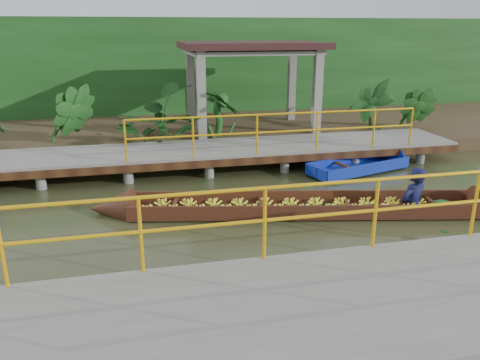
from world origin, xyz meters
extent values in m
plane|color=#2D351A|center=(0.00, 0.00, 0.00)|extent=(80.00, 80.00, 0.00)
cube|color=#372A1B|center=(0.00, 7.50, 0.23)|extent=(30.00, 8.00, 0.45)
cube|color=slate|center=(0.00, 3.50, 0.50)|extent=(16.00, 2.00, 0.15)
cube|color=#311A0D|center=(0.00, 2.50, 0.42)|extent=(16.00, 0.12, 0.18)
cylinder|color=#DA9C0B|center=(2.75, 2.55, 1.57)|extent=(7.50, 0.05, 0.05)
cylinder|color=#DA9C0B|center=(2.75, 2.55, 1.12)|extent=(7.50, 0.05, 0.05)
cylinder|color=#DA9C0B|center=(2.75, 2.55, 1.07)|extent=(0.05, 0.05, 1.00)
cylinder|color=slate|center=(-4.00, 4.30, 0.22)|extent=(0.24, 0.24, 0.55)
cylinder|color=slate|center=(-2.00, 2.70, 0.22)|extent=(0.24, 0.24, 0.55)
cylinder|color=slate|center=(-2.00, 4.30, 0.22)|extent=(0.24, 0.24, 0.55)
cylinder|color=slate|center=(0.00, 2.70, 0.22)|extent=(0.24, 0.24, 0.55)
cylinder|color=slate|center=(0.00, 4.30, 0.22)|extent=(0.24, 0.24, 0.55)
cylinder|color=slate|center=(2.00, 2.70, 0.22)|extent=(0.24, 0.24, 0.55)
cylinder|color=slate|center=(2.00, 4.30, 0.22)|extent=(0.24, 0.24, 0.55)
cylinder|color=slate|center=(4.00, 2.70, 0.22)|extent=(0.24, 0.24, 0.55)
cylinder|color=slate|center=(4.00, 4.30, 0.22)|extent=(0.24, 0.24, 0.55)
cylinder|color=slate|center=(6.00, 2.70, 0.22)|extent=(0.24, 0.24, 0.55)
cylinder|color=slate|center=(6.00, 4.30, 0.22)|extent=(0.24, 0.24, 0.55)
cylinder|color=slate|center=(0.00, 2.70, 0.22)|extent=(0.24, 0.24, 0.55)
cube|color=slate|center=(1.00, -4.20, 0.30)|extent=(18.00, 2.40, 0.70)
cylinder|color=#DA9C0B|center=(1.00, -3.05, 1.65)|extent=(10.00, 0.05, 0.05)
cylinder|color=#DA9C0B|center=(1.00, -3.05, 1.20)|extent=(10.00, 0.05, 0.05)
cylinder|color=#DA9C0B|center=(1.00, -3.05, 1.15)|extent=(0.05, 0.05, 1.00)
cube|color=slate|center=(1.20, 5.10, 1.60)|extent=(0.25, 0.25, 2.80)
cube|color=slate|center=(4.80, 5.10, 1.60)|extent=(0.25, 0.25, 2.80)
cube|color=slate|center=(1.20, 7.50, 1.60)|extent=(0.25, 0.25, 2.80)
cube|color=slate|center=(4.80, 7.50, 1.60)|extent=(0.25, 0.25, 2.80)
cube|color=slate|center=(3.00, 6.30, 2.90)|extent=(4.00, 2.60, 0.12)
cube|color=black|center=(3.00, 6.30, 3.10)|extent=(4.40, 3.00, 0.20)
cube|color=#163D13|center=(0.00, 10.00, 2.00)|extent=(30.00, 0.80, 4.00)
cube|color=#38160F|center=(2.50, -0.13, 0.05)|extent=(7.10, 2.33, 0.05)
cube|color=#38160F|center=(2.59, 0.31, 0.18)|extent=(6.93, 1.52, 0.30)
cube|color=#38160F|center=(2.41, -0.56, 0.18)|extent=(6.93, 1.52, 0.30)
cone|color=#38160F|center=(-1.35, 0.69, 0.12)|extent=(1.04, 1.01, 0.85)
ellipsoid|color=#163D13|center=(5.27, -0.71, 0.14)|extent=(0.56, 0.48, 0.23)
imported|color=#0E1134|center=(4.66, -0.58, 0.96)|extent=(0.74, 0.60, 1.76)
cube|color=#0D2395|center=(4.87, 2.24, 0.09)|extent=(2.91, 1.60, 0.09)
cube|color=#0D2395|center=(4.75, 2.64, 0.20)|extent=(2.68, 0.85, 0.28)
cube|color=#0D2395|center=(4.99, 1.84, 0.20)|extent=(2.68, 0.85, 0.28)
cube|color=#0D2395|center=(3.54, 1.84, 0.20)|extent=(0.29, 0.82, 0.28)
cone|color=#0D2395|center=(6.39, 2.69, 0.15)|extent=(0.76, 0.91, 0.78)
cube|color=#311A0D|center=(4.43, 2.10, 0.24)|extent=(0.33, 0.83, 0.05)
imported|color=#163D13|center=(-2.71, 5.30, 1.18)|extent=(1.17, 1.17, 1.46)
imported|color=#163D13|center=(-0.21, 5.30, 1.18)|extent=(1.17, 1.17, 1.46)
imported|color=#163D13|center=(1.79, 5.30, 1.18)|extent=(1.17, 1.17, 1.46)
imported|color=#163D13|center=(6.79, 5.30, 1.18)|extent=(1.17, 1.17, 1.46)
imported|color=#163D13|center=(8.29, 5.30, 1.18)|extent=(1.17, 1.17, 1.46)
camera|label=1|loc=(-0.80, -8.50, 3.60)|focal=35.00mm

